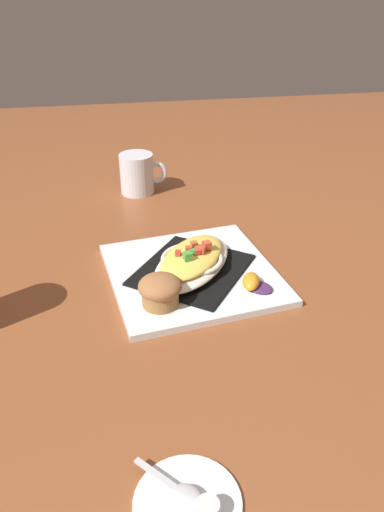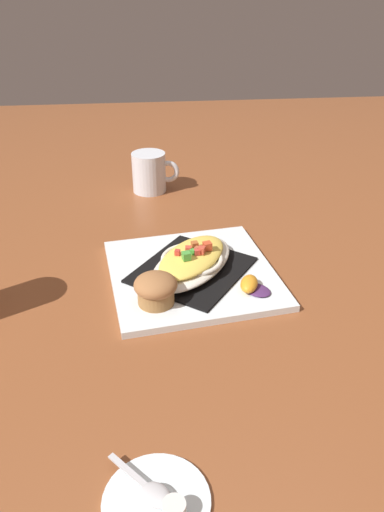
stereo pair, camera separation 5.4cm
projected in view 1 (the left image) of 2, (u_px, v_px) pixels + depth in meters
name	position (u px, v px, depth m)	size (l,w,h in m)	color
ground_plane	(192.00, 276.00, 0.87)	(2.60, 2.60, 0.00)	brown
square_plate	(192.00, 274.00, 0.86)	(0.28, 0.28, 0.01)	white
folded_napkin	(192.00, 270.00, 0.86)	(0.19, 0.17, 0.00)	black
gratin_dish	(192.00, 260.00, 0.85)	(0.20, 0.23, 0.05)	white
muffin	(160.00, 290.00, 0.76)	(0.07, 0.07, 0.05)	#9A6B3A
orange_garnish	(253.00, 283.00, 0.81)	(0.06, 0.06, 0.02)	#4C285B
coffee_mug	(138.00, 176.00, 1.17)	(0.11, 0.08, 0.09)	white
creamer_saucer	(187.00, 502.00, 0.50)	(0.11, 0.11, 0.01)	white
spoon	(184.00, 494.00, 0.49)	(0.07, 0.08, 0.01)	silver
creamer_cup_0	(208.00, 509.00, 0.48)	(0.02, 0.02, 0.02)	silver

